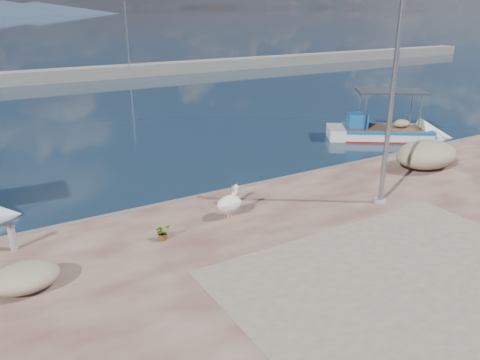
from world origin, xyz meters
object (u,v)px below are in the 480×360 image
(bollard_near, at_px, (234,193))
(lamp_post, at_px, (390,108))
(pelican, at_px, (230,203))
(boat_right, at_px, (385,134))

(bollard_near, bearing_deg, lamp_post, -29.69)
(pelican, distance_m, lamp_post, 6.01)
(boat_right, height_order, lamp_post, lamp_post)
(bollard_near, bearing_deg, boat_right, 20.74)
(boat_right, bearing_deg, pelican, -122.46)
(pelican, relative_size, bollard_near, 1.56)
(lamp_post, distance_m, bollard_near, 5.83)
(pelican, xyz_separation_m, bollard_near, (0.70, 0.94, -0.11))
(lamp_post, relative_size, bollard_near, 9.83)
(pelican, bearing_deg, lamp_post, -30.95)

